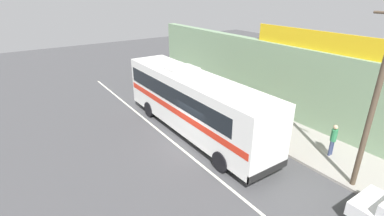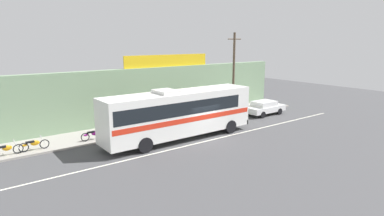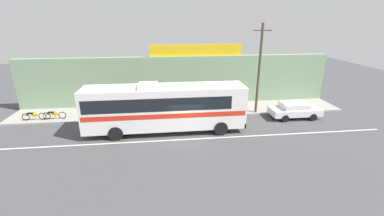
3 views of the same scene
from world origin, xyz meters
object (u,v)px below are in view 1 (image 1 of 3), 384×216
at_px(utility_pole, 375,99).
at_px(pedestrian_far_right, 218,93).
at_px(pedestrian_far_left, 333,138).
at_px(motorcycle_red, 188,90).
at_px(motorcycle_blue, 165,78).
at_px(motorcycle_purple, 156,74).
at_px(intercity_bus, 192,100).
at_px(pedestrian_near_shop, 215,89).

relative_size(utility_pole, pedestrian_far_right, 4.53).
bearing_deg(pedestrian_far_left, pedestrian_far_right, -176.16).
bearing_deg(motorcycle_red, motorcycle_blue, 178.44).
height_order(utility_pole, motorcycle_purple, utility_pole).
xyz_separation_m(intercity_bus, utility_pole, (8.32, 2.91, 2.09)).
bearing_deg(pedestrian_far_right, pedestrian_far_left, 3.84).
distance_m(intercity_bus, motorcycle_blue, 9.93).
relative_size(utility_pole, pedestrian_near_shop, 4.55).
relative_size(utility_pole, motorcycle_red, 3.98).
xyz_separation_m(motorcycle_red, pedestrian_near_shop, (2.41, 0.89, 0.57)).
distance_m(intercity_bus, utility_pole, 9.05).
distance_m(motorcycle_red, motorcycle_blue, 3.97).
distance_m(motorcycle_purple, pedestrian_near_shop, 8.06).
xyz_separation_m(motorcycle_red, motorcycle_blue, (-3.97, 0.11, 0.00)).
xyz_separation_m(pedestrian_near_shop, pedestrian_far_right, (0.76, -0.32, 0.01)).
xyz_separation_m(intercity_bus, motorcycle_purple, (-10.88, 3.21, -1.50)).
relative_size(utility_pole, pedestrian_far_left, 4.53).
relative_size(pedestrian_near_shop, pedestrian_far_right, 1.00).
xyz_separation_m(intercity_bus, motorcycle_blue, (-9.26, 3.26, -1.50)).
xyz_separation_m(motorcycle_purple, motorcycle_blue, (1.61, 0.05, 0.00)).
relative_size(intercity_bus, pedestrian_near_shop, 6.98).
relative_size(motorcycle_red, pedestrian_far_right, 1.14).
bearing_deg(intercity_bus, motorcycle_purple, 163.58).
height_order(utility_pole, motorcycle_blue, utility_pole).
distance_m(motorcycle_purple, pedestrian_far_right, 8.79).
bearing_deg(motorcycle_purple, intercity_bus, -16.42).
bearing_deg(pedestrian_near_shop, pedestrian_far_right, -22.98).
bearing_deg(pedestrian_far_right, motorcycle_purple, -176.68).
bearing_deg(motorcycle_purple, motorcycle_red, -0.60).
bearing_deg(pedestrian_far_right, motorcycle_red, -169.87).
height_order(motorcycle_purple, pedestrian_far_left, pedestrian_far_left).
relative_size(pedestrian_near_shop, pedestrian_far_left, 1.00).
height_order(pedestrian_near_shop, pedestrian_far_left, pedestrian_far_left).
bearing_deg(motorcycle_purple, motorcycle_blue, 1.76).
height_order(intercity_bus, utility_pole, utility_pole).
height_order(pedestrian_near_shop, pedestrian_far_right, pedestrian_far_right).
bearing_deg(motorcycle_purple, pedestrian_near_shop, 5.91).
distance_m(utility_pole, motorcycle_purple, 19.53).
bearing_deg(pedestrian_far_left, utility_pole, -35.64).
distance_m(pedestrian_far_left, pedestrian_far_right, 8.54).
bearing_deg(motorcycle_red, intercity_bus, -30.74).
distance_m(utility_pole, motorcycle_blue, 17.95).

